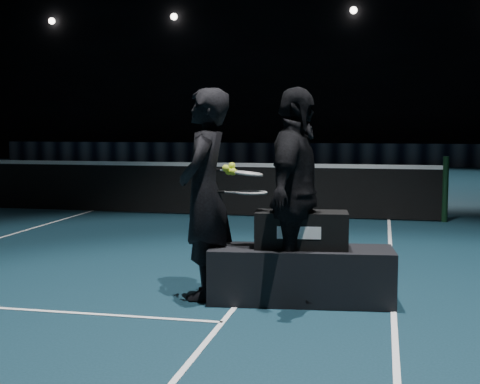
# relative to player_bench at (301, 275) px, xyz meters

# --- Properties ---
(floor) EXTENTS (36.00, 36.00, 0.00)m
(floor) POSITION_rel_player_bench_xyz_m (-4.66, 5.60, -0.25)
(floor) COLOR black
(floor) RESTS_ON ground
(wall_back) EXTENTS (30.00, 0.00, 30.00)m
(wall_back) POSITION_rel_player_bench_xyz_m (-4.66, 23.60, 4.75)
(wall_back) COLOR black
(wall_back) RESTS_ON ground
(court_lines) EXTENTS (10.98, 23.78, 0.01)m
(court_lines) POSITION_rel_player_bench_xyz_m (-4.66, 5.60, -0.25)
(court_lines) COLOR white
(court_lines) RESTS_ON floor
(net_post_right) EXTENTS (0.10, 0.10, 1.10)m
(net_post_right) POSITION_rel_player_bench_xyz_m (1.74, 5.60, 0.30)
(net_post_right) COLOR black
(net_post_right) RESTS_ON floor
(net_mesh) EXTENTS (12.80, 0.02, 0.86)m
(net_mesh) POSITION_rel_player_bench_xyz_m (-4.66, 5.60, 0.20)
(net_mesh) COLOR black
(net_mesh) RESTS_ON floor
(net_tape) EXTENTS (12.80, 0.03, 0.07)m
(net_tape) POSITION_rel_player_bench_xyz_m (-4.66, 5.60, 0.66)
(net_tape) COLOR white
(net_tape) RESTS_ON net_mesh
(sponsor_backdrop) EXTENTS (22.00, 0.15, 0.90)m
(sponsor_backdrop) POSITION_rel_player_bench_xyz_m (-4.66, 21.10, 0.20)
(sponsor_backdrop) COLOR black
(sponsor_backdrop) RESTS_ON floor
(fixtures_far) EXTENTS (20.00, 0.30, 0.30)m
(fixtures_far) POSITION_rel_player_bench_xyz_m (-4.66, 23.40, 6.25)
(fixtures_far) COLOR white
(fixtures_far) RESTS_ON wall_back
(player_bench) EXTENTS (1.72, 0.74, 0.50)m
(player_bench) POSITION_rel_player_bench_xyz_m (0.00, 0.00, 0.00)
(player_bench) COLOR black
(player_bench) RESTS_ON floor
(racket_bag) EXTENTS (0.87, 0.45, 0.33)m
(racket_bag) POSITION_rel_player_bench_xyz_m (0.00, 0.00, 0.42)
(racket_bag) COLOR black
(racket_bag) RESTS_ON player_bench
(bag_signature) EXTENTS (0.39, 0.05, 0.11)m
(bag_signature) POSITION_rel_player_bench_xyz_m (0.00, -0.18, 0.42)
(bag_signature) COLOR white
(bag_signature) RESTS_ON racket_bag
(player_a) EXTENTS (0.47, 0.71, 1.96)m
(player_a) POSITION_rel_player_bench_xyz_m (-0.90, -0.02, 0.73)
(player_a) COLOR black
(player_a) RESTS_ON floor
(player_b) EXTENTS (0.58, 1.18, 1.96)m
(player_b) POSITION_rel_player_bench_xyz_m (-0.05, -0.06, 0.73)
(player_b) COLOR black
(player_b) RESTS_ON floor
(racket_lower) EXTENTS (0.69, 0.25, 0.03)m
(racket_lower) POSITION_rel_player_bench_xyz_m (-0.45, -0.04, 0.75)
(racket_lower) COLOR black
(racket_lower) RESTS_ON player_a
(racket_upper) EXTENTS (0.68, 0.23, 0.10)m
(racket_upper) POSITION_rel_player_bench_xyz_m (-0.50, 0.00, 0.93)
(racket_upper) COLOR black
(racket_upper) RESTS_ON player_b
(tennis_balls) EXTENTS (0.12, 0.10, 0.12)m
(tennis_balls) POSITION_rel_player_bench_xyz_m (-0.65, -0.03, 0.96)
(tennis_balls) COLOR gold
(tennis_balls) RESTS_ON racket_upper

